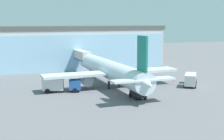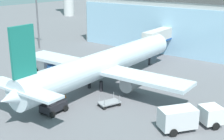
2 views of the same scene
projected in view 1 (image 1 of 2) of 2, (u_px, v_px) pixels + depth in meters
ground at (112, 90)px, 62.17m from camera, size 240.00×240.00×0.00m
terminal_building at (78, 46)px, 93.23m from camera, size 51.43×18.03×12.30m
jet_bridge at (80, 55)px, 83.35m from camera, size 3.15×11.84×5.93m
airplane at (111, 70)px, 65.14m from camera, size 29.02×36.96×11.30m
catering_truck at (60, 85)px, 60.43m from camera, size 7.60×3.72×2.65m
fuel_truck at (191, 79)px, 66.20m from camera, size 5.84×7.31×2.65m
baggage_cart at (145, 87)px, 62.31m from camera, size 2.41×3.16×1.50m
pushback_tug at (138, 93)px, 55.33m from camera, size 2.32×3.30×2.30m
safety_cone_nose at (117, 93)px, 58.70m from camera, size 0.36×0.36×0.55m
safety_cone_wingtip at (173, 81)px, 70.53m from camera, size 0.36×0.36×0.55m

